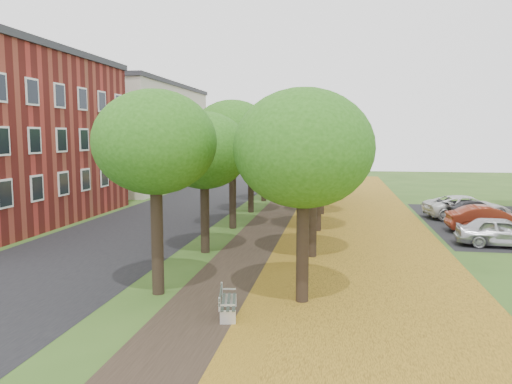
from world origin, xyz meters
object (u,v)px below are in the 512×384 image
at_px(car_white, 467,207).
at_px(car_grey, 474,210).
at_px(bench, 227,302).
at_px(car_red, 489,219).
at_px(car_silver, 502,232).

bearing_deg(car_white, car_grey, -158.49).
bearing_deg(bench, car_white, -41.06).
height_order(bench, car_grey, car_grey).
xyz_separation_m(car_red, car_grey, (0.28, 4.19, -0.10)).
height_order(car_red, car_white, car_white).
relative_size(car_grey, car_white, 0.82).
height_order(car_red, car_grey, car_red).
bearing_deg(car_silver, car_grey, -0.88).
relative_size(car_red, car_white, 0.84).
xyz_separation_m(car_grey, car_white, (-0.32, 0.51, 0.11)).
bearing_deg(car_grey, bench, 127.25).
height_order(bench, car_white, car_white).
xyz_separation_m(bench, car_red, (11.34, 14.57, 0.33)).
height_order(car_grey, car_white, car_white).
bearing_deg(car_red, bench, 140.62).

